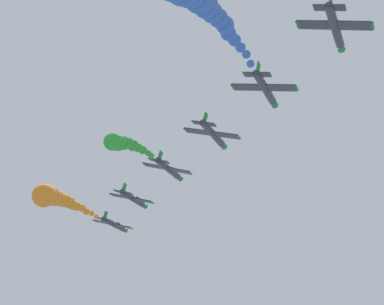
{
  "coord_description": "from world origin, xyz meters",
  "views": [
    {
      "loc": [
        33.57,
        -84.57,
        98.12
      ],
      "look_at": [
        0.0,
        0.0,
        135.31
      ],
      "focal_mm": 54.62,
      "sensor_mm": 36.0,
      "label": 1
    }
  ],
  "objects_px": {
    "airplane_lead": "(114,224)",
    "airplane_trailing": "(335,27)",
    "airplane_right_inner": "(169,169)",
    "airplane_left_outer": "(213,134)",
    "airplane_left_inner": "(133,199)",
    "airplane_right_outer": "(265,88)"
  },
  "relations": [
    {
      "from": "airplane_lead",
      "to": "airplane_trailing",
      "type": "height_order",
      "value": "airplane_trailing"
    },
    {
      "from": "airplane_right_inner",
      "to": "airplane_left_outer",
      "type": "distance_m",
      "value": 14.45
    },
    {
      "from": "airplane_lead",
      "to": "airplane_left_inner",
      "type": "relative_size",
      "value": 1.0
    },
    {
      "from": "airplane_left_inner",
      "to": "airplane_right_inner",
      "type": "xyz_separation_m",
      "value": [
        11.39,
        -8.66,
        1.59
      ]
    },
    {
      "from": "airplane_lead",
      "to": "airplane_right_inner",
      "type": "relative_size",
      "value": 1.0
    },
    {
      "from": "airplane_right_inner",
      "to": "airplane_trailing",
      "type": "relative_size",
      "value": 1.0
    },
    {
      "from": "airplane_lead",
      "to": "airplane_left_outer",
      "type": "bearing_deg",
      "value": -40.47
    },
    {
      "from": "airplane_trailing",
      "to": "airplane_right_inner",
      "type": "bearing_deg",
      "value": 143.0
    },
    {
      "from": "airplane_left_inner",
      "to": "airplane_lead",
      "type": "bearing_deg",
      "value": 132.96
    },
    {
      "from": "airplane_left_inner",
      "to": "airplane_trailing",
      "type": "bearing_deg",
      "value": -37.07
    },
    {
      "from": "airplane_left_inner",
      "to": "airplane_left_outer",
      "type": "bearing_deg",
      "value": -37.09
    },
    {
      "from": "airplane_left_inner",
      "to": "airplane_right_outer",
      "type": "relative_size",
      "value": 1.0
    },
    {
      "from": "airplane_left_outer",
      "to": "airplane_trailing",
      "type": "bearing_deg",
      "value": -37.04
    },
    {
      "from": "airplane_left_outer",
      "to": "airplane_right_outer",
      "type": "height_order",
      "value": "airplane_right_outer"
    },
    {
      "from": "airplane_lead",
      "to": "airplane_right_inner",
      "type": "height_order",
      "value": "airplane_right_inner"
    },
    {
      "from": "airplane_lead",
      "to": "airplane_left_inner",
      "type": "bearing_deg",
      "value": -47.04
    },
    {
      "from": "airplane_left_outer",
      "to": "airplane_trailing",
      "type": "height_order",
      "value": "airplane_trailing"
    },
    {
      "from": "airplane_lead",
      "to": "airplane_right_inner",
      "type": "xyz_separation_m",
      "value": [
        21.48,
        -19.5,
        3.04
      ]
    },
    {
      "from": "airplane_trailing",
      "to": "airplane_left_inner",
      "type": "bearing_deg",
      "value": 142.93
    },
    {
      "from": "airplane_left_inner",
      "to": "airplane_right_outer",
      "type": "distance_m",
      "value": 42.94
    },
    {
      "from": "airplane_right_inner",
      "to": "airplane_left_outer",
      "type": "xyz_separation_m",
      "value": [
        11.51,
        -8.65,
        1.29
      ]
    },
    {
      "from": "airplane_right_inner",
      "to": "airplane_trailing",
      "type": "height_order",
      "value": "airplane_trailing"
    }
  ]
}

